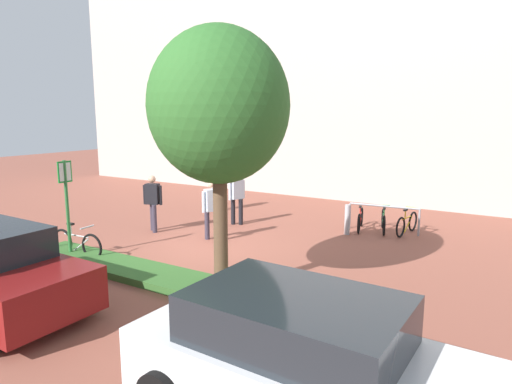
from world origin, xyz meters
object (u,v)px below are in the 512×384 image
object	(u,v)px
tree_sidewalk	(219,107)
person_shirt_white	(212,206)
car_white_hatch	(307,363)
bike_at_sign	(77,243)
person_suited_dark	(218,184)
bollard_steel	(347,220)
person_casual_tan	(237,195)
person_suited_navy	(153,200)
parking_sign_post	(66,195)
bike_rack_cluster	(383,221)

from	to	relation	value
tree_sidewalk	person_shirt_white	size ratio (longest dim) A/B	3.00
car_white_hatch	bike_at_sign	bearing A→B (deg)	160.58
tree_sidewalk	person_suited_dark	world-z (taller)	tree_sidewalk
bollard_steel	tree_sidewalk	bearing A→B (deg)	-96.23
bollard_steel	person_casual_tan	distance (m)	3.58
person_suited_navy	person_shirt_white	bearing A→B (deg)	4.15
tree_sidewalk	bollard_steel	world-z (taller)	tree_sidewalk
parking_sign_post	car_white_hatch	distance (m)	8.05
bike_at_sign	person_casual_tan	bearing A→B (deg)	72.08
bike_at_sign	person_suited_navy	size ratio (longest dim) A/B	0.98
person_shirt_white	parking_sign_post	bearing A→B (deg)	-123.58
tree_sidewalk	person_suited_navy	xyz separation A→B (m)	(-4.56, 2.84, -2.69)
parking_sign_post	bollard_steel	distance (m)	7.74
bike_rack_cluster	person_suited_dark	world-z (taller)	person_suited_dark
person_suited_dark	car_white_hatch	size ratio (longest dim) A/B	0.39
bike_rack_cluster	parking_sign_post	bearing A→B (deg)	-132.40
parking_sign_post	bollard_steel	size ratio (longest dim) A/B	2.71
parking_sign_post	bike_at_sign	world-z (taller)	parking_sign_post
bollard_steel	person_suited_navy	xyz separation A→B (m)	(-5.17, -2.72, 0.53)
car_white_hatch	bollard_steel	bearing A→B (deg)	106.81
person_suited_dark	person_suited_navy	size ratio (longest dim) A/B	1.00
tree_sidewalk	person_suited_navy	size ratio (longest dim) A/B	3.00
person_suited_dark	bike_at_sign	bearing A→B (deg)	-88.26
person_casual_tan	car_white_hatch	world-z (taller)	person_casual_tan
bike_at_sign	person_casual_tan	xyz separation A→B (m)	(1.57, 4.86, 0.63)
bike_at_sign	car_white_hatch	size ratio (longest dim) A/B	0.38
person_shirt_white	person_suited_navy	bearing A→B (deg)	-175.85
person_shirt_white	bollard_steel	bearing A→B (deg)	40.01
bike_rack_cluster	car_white_hatch	xyz separation A→B (m)	(1.64, -9.04, 0.41)
tree_sidewalk	bollard_steel	bearing A→B (deg)	83.77
bollard_steel	person_casual_tan	size ratio (longest dim) A/B	0.52
tree_sidewalk	parking_sign_post	xyz separation A→B (m)	(-4.52, -0.12, -2.08)
parking_sign_post	person_casual_tan	world-z (taller)	parking_sign_post
parking_sign_post	bike_rack_cluster	distance (m)	8.93
person_suited_dark	car_white_hatch	distance (m)	11.78
bike_rack_cluster	car_white_hatch	size ratio (longest dim) A/B	0.48
bollard_steel	person_casual_tan	xyz separation A→B (m)	(-3.47, -0.68, 0.53)
bike_rack_cluster	bike_at_sign	bearing A→B (deg)	-132.64
bike_at_sign	person_suited_dark	bearing A→B (deg)	91.74
person_suited_dark	car_white_hatch	xyz separation A→B (m)	(7.71, -8.90, -0.23)
person_suited_dark	person_casual_tan	world-z (taller)	same
bike_at_sign	person_shirt_white	world-z (taller)	person_shirt_white
tree_sidewalk	person_suited_navy	world-z (taller)	tree_sidewalk
tree_sidewalk	person_suited_dark	distance (m)	8.24
person_casual_tan	car_white_hatch	bearing A→B (deg)	-51.62
person_shirt_white	person_suited_navy	distance (m)	2.12
person_suited_dark	tree_sidewalk	bearing A→B (deg)	-53.56
person_casual_tan	person_shirt_white	bearing A→B (deg)	-77.47
parking_sign_post	person_suited_navy	distance (m)	3.03
bike_at_sign	bollard_steel	distance (m)	7.50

